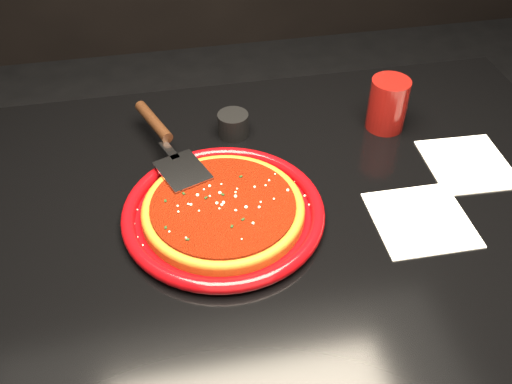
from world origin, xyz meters
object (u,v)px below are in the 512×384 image
Objects in this scene: table at (269,336)px; pizza_server at (168,142)px; cup at (388,104)px; ramekin at (233,124)px; plate at (223,212)px.

table is 0.47m from pizza_server.
pizza_server is at bearing -176.60° from cup.
cup reaches higher than table.
ramekin is (-0.30, 0.03, -0.03)m from cup.
pizza_server is at bearing -155.74° from ramekin.
table is at bearing -82.38° from ramekin.
ramekin is at bearing 173.76° from cup.
pizza_server reaches higher than plate.
cup is at bearing -6.24° from ramekin.
ramekin reaches higher than table.
plate is 0.23m from ramekin.
plate is at bearing -86.99° from pizza_server.
plate is at bearing -151.14° from cup.
table is at bearing -145.35° from cup.
ramekin is at bearing 97.62° from table.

